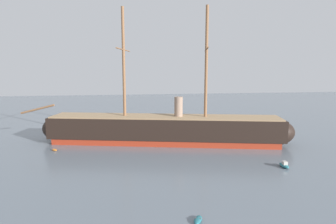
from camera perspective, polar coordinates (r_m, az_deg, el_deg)
tall_ship at (r=75.21m, az=-0.67°, el=-3.37°), size 70.58×22.76×34.43m
dinghy_near_centre at (r=39.40m, az=5.92°, el=-20.36°), size 1.82×2.38×0.52m
motorboat_alongside_stern at (r=62.23m, az=21.91°, el=-9.67°), size 1.42×3.11×1.28m
dinghy_far_left at (r=74.00m, az=-21.47°, el=-6.95°), size 1.81×1.95×0.44m
motorboat_far_right at (r=78.11m, az=20.07°, el=-5.77°), size 4.23×1.97×1.74m
motorboat_distant_centre at (r=84.47m, az=-0.63°, el=-4.24°), size 3.77×2.28×1.48m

